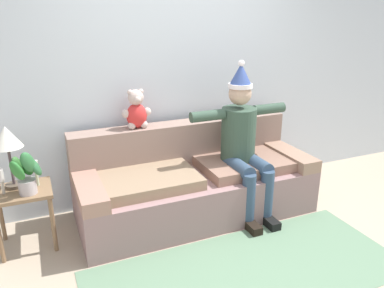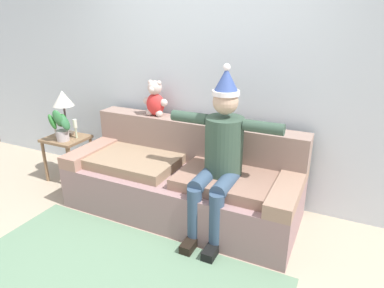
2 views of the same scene
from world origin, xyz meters
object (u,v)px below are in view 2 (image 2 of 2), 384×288
(person_seated, at_px, (220,153))
(candle_short, at_px, (75,126))
(teddy_bear, at_px, (155,100))
(table_lamp, at_px, (63,101))
(side_table, at_px, (67,145))
(potted_plant, at_px, (61,125))
(candle_tall, at_px, (55,125))
(couch, at_px, (184,179))

(person_seated, bearing_deg, candle_short, 173.28)
(teddy_bear, distance_m, table_lamp, 1.15)
(side_table, distance_m, candle_short, 0.28)
(potted_plant, bearing_deg, table_lamp, 120.59)
(candle_tall, bearing_deg, teddy_bear, 13.50)
(teddy_bear, bearing_deg, potted_plant, -160.09)
(teddy_bear, bearing_deg, person_seated, -26.10)
(candle_short, bearing_deg, side_table, -163.02)
(side_table, relative_size, potted_plant, 1.36)
(teddy_bear, distance_m, candle_tall, 1.30)
(couch, distance_m, candle_tall, 1.72)
(teddy_bear, height_order, candle_short, teddy_bear)
(person_seated, bearing_deg, candle_tall, 175.70)
(side_table, relative_size, candle_short, 2.35)
(table_lamp, xyz_separation_m, potted_plant, (0.11, -0.18, -0.23))
(couch, relative_size, candle_short, 10.10)
(table_lamp, relative_size, candle_tall, 2.51)
(person_seated, relative_size, potted_plant, 3.85)
(person_seated, height_order, candle_tall, person_seated)
(table_lamp, distance_m, candle_tall, 0.31)
(side_table, distance_m, candle_tall, 0.27)
(teddy_bear, xyz_separation_m, candle_short, (-0.95, -0.23, -0.36))
(table_lamp, bearing_deg, side_table, -57.36)
(candle_short, bearing_deg, table_lamp, 166.97)
(person_seated, relative_size, teddy_bear, 3.96)
(person_seated, xyz_separation_m, teddy_bear, (-0.92, 0.45, 0.27))
(side_table, height_order, table_lamp, table_lamp)
(side_table, xyz_separation_m, candle_short, (0.13, 0.04, 0.24))
(person_seated, distance_m, table_lamp, 2.08)
(person_seated, distance_m, side_table, 2.04)
(couch, relative_size, side_table, 4.30)
(side_table, height_order, candle_short, candle_short)
(table_lamp, height_order, candle_tall, table_lamp)
(person_seated, bearing_deg, side_table, 174.85)
(couch, xyz_separation_m, candle_tall, (-1.69, -0.01, 0.34))
(candle_short, bearing_deg, potted_plant, -118.27)
(person_seated, distance_m, potted_plant, 1.95)
(candle_tall, bearing_deg, side_table, 8.68)
(table_lamp, bearing_deg, potted_plant, -59.41)
(table_lamp, relative_size, candle_short, 2.36)
(couch, distance_m, person_seated, 0.65)
(potted_plant, relative_size, candle_tall, 1.84)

